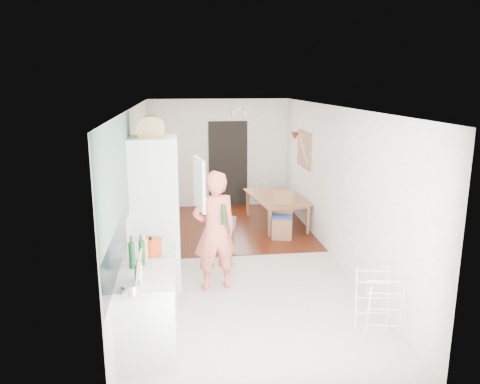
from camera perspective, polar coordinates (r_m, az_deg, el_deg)
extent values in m
cube|color=beige|center=(7.81, -0.22, -8.34)|extent=(3.20, 7.00, 0.01)
cube|color=#501E07|center=(9.54, -1.61, -4.22)|extent=(3.20, 3.30, 0.01)
cube|color=slate|center=(5.34, -14.62, 1.74)|extent=(0.02, 3.00, 1.30)
cube|color=black|center=(5.01, -14.85, -7.40)|extent=(0.02, 1.90, 0.50)
cube|color=black|center=(10.90, -1.47, 3.39)|extent=(0.90, 0.04, 2.00)
cube|color=white|center=(5.27, -11.20, -14.69)|extent=(0.60, 0.90, 0.86)
cube|color=beige|center=(5.07, -11.43, -10.09)|extent=(0.62, 0.92, 0.06)
cube|color=white|center=(5.94, -10.75, -11.21)|extent=(0.60, 0.60, 0.88)
cube|color=silver|center=(5.77, -10.95, -7.05)|extent=(0.60, 0.60, 0.04)
cube|color=white|center=(6.68, -10.26, -2.60)|extent=(0.66, 0.66, 2.15)
cube|color=white|center=(6.27, -4.99, 0.99)|extent=(0.14, 0.56, 0.70)
cube|color=white|center=(6.56, -7.72, 1.47)|extent=(0.02, 0.52, 0.66)
cube|color=tan|center=(9.53, 7.84, 5.17)|extent=(0.03, 0.90, 0.70)
cube|color=#8E5C38|center=(9.52, 7.75, 5.17)|extent=(0.00, 0.94, 0.74)
cone|color=maroon|center=(10.11, 6.69, 6.82)|extent=(0.18, 0.18, 0.16)
imported|color=#E76856|center=(6.49, -3.12, -3.46)|extent=(0.82, 0.62, 2.02)
imported|color=#8E5C38|center=(9.67, 4.59, -2.49)|extent=(0.98, 1.53, 0.51)
cube|color=slate|center=(8.12, -2.17, -3.92)|extent=(0.51, 0.51, 0.18)
cylinder|color=red|center=(5.65, -10.83, -6.43)|extent=(0.31, 0.31, 0.16)
cylinder|color=silver|center=(4.66, -13.17, -11.34)|extent=(0.22, 0.22, 0.09)
cylinder|color=#16431C|center=(6.34, -2.02, -2.78)|extent=(0.06, 0.06, 0.28)
cylinder|color=#16431C|center=(5.26, -11.87, -7.28)|extent=(0.07, 0.07, 0.28)
cylinder|color=#16431C|center=(5.20, -13.04, -7.54)|extent=(0.07, 0.07, 0.29)
cylinder|color=beige|center=(4.85, -12.27, -9.62)|extent=(0.10, 0.10, 0.20)
cylinder|color=tan|center=(5.40, -11.45, -7.17)|extent=(0.06, 0.06, 0.20)
cylinder|color=tan|center=(5.40, -11.75, -6.97)|extent=(0.07, 0.07, 0.23)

